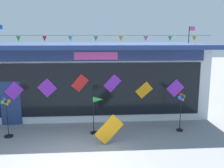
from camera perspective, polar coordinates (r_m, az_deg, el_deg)
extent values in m
plane|color=gray|center=(8.63, -9.53, -16.76)|extent=(80.00, 80.00, 0.00)
cube|color=silver|center=(13.84, -3.67, 1.30)|extent=(10.75, 4.75, 3.41)
cube|color=navy|center=(13.20, -3.75, 8.73)|extent=(11.15, 5.69, 0.20)
cube|color=navy|center=(11.28, -3.66, 6.42)|extent=(9.89, 0.08, 0.48)
cube|color=#EA4CA3|center=(11.25, -3.66, 6.40)|extent=(1.93, 0.04, 0.34)
cube|color=black|center=(11.51, -3.57, -1.28)|extent=(9.67, 0.06, 2.45)
cube|color=navy|center=(12.23, -22.02, -4.11)|extent=(0.90, 0.07, 2.00)
cube|color=purple|center=(11.99, -21.40, -1.43)|extent=(0.87, 0.03, 0.87)
cube|color=purple|center=(11.62, -14.51, -0.84)|extent=(0.88, 0.03, 0.88)
cube|color=red|center=(11.40, -7.28, 0.24)|extent=(0.81, 0.03, 0.84)
cube|color=purple|center=(11.42, 0.11, 0.19)|extent=(0.83, 0.03, 0.85)
cube|color=orange|center=(11.68, 7.31, -1.38)|extent=(0.83, 0.03, 0.81)
cube|color=purple|center=(12.04, 14.19, -0.91)|extent=(0.86, 0.03, 0.86)
cylinder|color=black|center=(11.09, -3.71, 10.99)|extent=(10.32, 0.01, 0.01)
cone|color=green|center=(11.55, -20.53, 9.64)|extent=(0.20, 0.20, 0.22)
cone|color=red|center=(11.29, -15.09, 9.93)|extent=(0.20, 0.20, 0.22)
cone|color=#19B7BC|center=(11.14, -9.45, 10.15)|extent=(0.20, 0.20, 0.22)
cone|color=green|center=(11.09, -3.70, 10.27)|extent=(0.20, 0.20, 0.22)
cone|color=orange|center=(11.16, 2.05, 10.28)|extent=(0.20, 0.20, 0.22)
cone|color=#EA4CA3|center=(11.32, 7.67, 10.20)|extent=(0.20, 0.20, 0.22)
cone|color=green|center=(11.60, 13.08, 10.03)|extent=(0.20, 0.20, 0.22)
cone|color=orange|center=(11.96, 18.19, 9.79)|extent=(0.20, 0.20, 0.22)
cylinder|color=black|center=(14.62, 17.10, 10.66)|extent=(0.04, 0.04, 0.91)
cube|color=#EA4CA3|center=(14.68, 17.77, 11.93)|extent=(0.32, 0.02, 0.22)
cylinder|color=black|center=(11.09, -22.41, -10.91)|extent=(0.34, 0.34, 0.06)
cylinder|color=black|center=(10.86, -22.67, -7.42)|extent=(0.03, 0.03, 1.48)
cylinder|color=black|center=(10.63, -23.03, -3.70)|extent=(0.06, 0.04, 0.06)
cone|color=orange|center=(10.60, -22.53, -3.70)|extent=(0.14, 0.15, 0.14)
cone|color=purple|center=(10.61, -23.06, -3.19)|extent=(0.15, 0.14, 0.14)
cone|color=green|center=(10.66, -23.52, -3.69)|extent=(0.14, 0.15, 0.14)
cone|color=orange|center=(10.65, -22.99, -4.20)|extent=(0.15, 0.14, 0.14)
cylinder|color=black|center=(10.65, -4.18, -10.99)|extent=(0.29, 0.29, 0.06)
cylinder|color=black|center=(10.41, -4.24, -7.42)|extent=(0.03, 0.03, 1.46)
cone|color=green|center=(10.21, -3.15, -3.52)|extent=(0.42, 0.26, 0.24)
cylinder|color=#EA4CA3|center=(10.21, -4.29, -3.53)|extent=(0.03, 0.16, 0.16)
cylinder|color=black|center=(11.28, 15.11, -10.08)|extent=(0.28, 0.28, 0.06)
cylinder|color=black|center=(11.05, 15.29, -6.58)|extent=(0.03, 0.03, 1.50)
cylinder|color=black|center=(10.82, 15.55, -2.84)|extent=(0.06, 0.04, 0.06)
cone|color=green|center=(10.86, 16.10, -2.83)|extent=(0.16, 0.17, 0.16)
cone|color=red|center=(10.80, 15.58, -2.28)|extent=(0.17, 0.16, 0.16)
cone|color=blue|center=(10.79, 15.00, -2.86)|extent=(0.16, 0.17, 0.16)
cone|color=#EA4CA3|center=(10.85, 15.52, -3.41)|extent=(0.17, 0.16, 0.16)
cube|color=orange|center=(9.50, -0.67, -10.28)|extent=(1.12, 0.22, 1.12)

